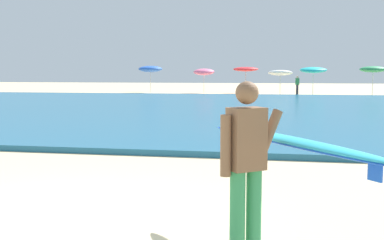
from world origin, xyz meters
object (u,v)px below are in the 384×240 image
object	(u,v)px
beach_umbrella_2	(246,69)
beach_umbrella_5	(373,69)
beach_umbrella_0	(150,69)
surfer_with_board	(268,152)
beach_umbrella_3	(280,73)
beach_umbrella_1	(204,72)
beachgoer_near_row_left	(297,85)
beach_umbrella_4	(313,70)

from	to	relation	value
beach_umbrella_2	beach_umbrella_5	bearing A→B (deg)	-6.25
beach_umbrella_2	beach_umbrella_5	distance (m)	10.53
beach_umbrella_0	beach_umbrella_2	bearing A→B (deg)	-2.59
surfer_with_board	beach_umbrella_3	distance (m)	36.35
surfer_with_board	beach_umbrella_1	distance (m)	38.24
beachgoer_near_row_left	beach_umbrella_3	bearing A→B (deg)	144.45
surfer_with_board	beach_umbrella_3	bearing A→B (deg)	90.03
beach_umbrella_3	beachgoer_near_row_left	distance (m)	1.96
beach_umbrella_5	beachgoer_near_row_left	size ratio (longest dim) A/B	1.49
beach_umbrella_0	beach_umbrella_3	distance (m)	11.95
beach_umbrella_0	beachgoer_near_row_left	xyz separation A→B (m)	(13.20, -2.73, -1.32)
beach_umbrella_0	beachgoer_near_row_left	size ratio (longest dim) A/B	1.56
beachgoer_near_row_left	surfer_with_board	bearing A→B (deg)	-92.22
surfer_with_board	beach_umbrella_3	world-z (taller)	beach_umbrella_3
beach_umbrella_1	beachgoer_near_row_left	bearing A→B (deg)	-15.68
beach_umbrella_1	beach_umbrella_4	size ratio (longest dim) A/B	0.95
beach_umbrella_5	beach_umbrella_0	bearing A→B (deg)	175.42
beach_umbrella_2	beach_umbrella_1	bearing A→B (deg)	-179.15
beach_umbrella_4	beachgoer_near_row_left	world-z (taller)	beach_umbrella_4
beach_umbrella_4	surfer_with_board	bearing A→B (deg)	-94.20
beach_umbrella_0	beach_umbrella_2	xyz separation A→B (m)	(8.81, -0.40, -0.03)
beach_umbrella_0	beach_umbrella_4	world-z (taller)	beach_umbrella_0
beach_umbrella_3	beach_umbrella_4	xyz separation A→B (m)	(2.68, -0.15, 0.23)
beach_umbrella_3	beach_umbrella_5	size ratio (longest dim) A/B	0.90
surfer_with_board	beach_umbrella_5	xyz separation A→B (m)	(7.44, 36.53, 1.07)
surfer_with_board	beach_umbrella_2	bearing A→B (deg)	94.60
beach_umbrella_2	beach_umbrella_3	size ratio (longest dim) A/B	1.11
beach_umbrella_0	beach_umbrella_5	distance (m)	19.34
surfer_with_board	beach_umbrella_0	world-z (taller)	beach_umbrella_0
beach_umbrella_1	beach_umbrella_3	distance (m)	6.86
surfer_with_board	beach_umbrella_1	world-z (taller)	beach_umbrella_1
beach_umbrella_0	beachgoer_near_row_left	bearing A→B (deg)	-11.69
beach_umbrella_2	beachgoer_near_row_left	bearing A→B (deg)	-27.96
beach_umbrella_3	beachgoer_near_row_left	xyz separation A→B (m)	(1.39, -0.99, -0.97)
beach_umbrella_0	beach_umbrella_1	size ratio (longest dim) A/B	1.10
beach_umbrella_0	beach_umbrella_3	xyz separation A→B (m)	(11.82, -1.74, -0.35)
beach_umbrella_4	beach_umbrella_3	bearing A→B (deg)	176.72
beachgoer_near_row_left	beach_umbrella_2	bearing A→B (deg)	152.04
beach_umbrella_2	beach_umbrella_3	bearing A→B (deg)	-24.05
beach_umbrella_1	beachgoer_near_row_left	distance (m)	8.50
beach_umbrella_3	beach_umbrella_4	distance (m)	2.69
beach_umbrella_2	beach_umbrella_4	xyz separation A→B (m)	(5.69, -1.50, -0.09)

